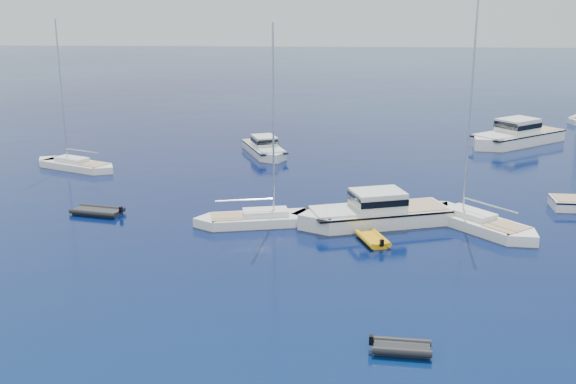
% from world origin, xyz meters
% --- Properties ---
extents(motor_cruiser_centre, '(12.55, 7.08, 3.15)m').
position_xyz_m(motor_cruiser_centre, '(5.27, 25.06, 0.00)').
color(motor_cruiser_centre, silver).
rests_on(motor_cruiser_centre, ground).
extents(motor_cruiser_distant, '(13.40, 11.76, 3.60)m').
position_xyz_m(motor_cruiser_distant, '(22.64, 54.12, 0.00)').
color(motor_cruiser_distant, white).
rests_on(motor_cruiser_distant, ground).
extents(motor_cruiser_horizon, '(5.99, 9.80, 2.46)m').
position_xyz_m(motor_cruiser_horizon, '(-4.65, 47.30, 0.00)').
color(motor_cruiser_horizon, silver).
rests_on(motor_cruiser_horizon, ground).
extents(sailboat_mid_r, '(9.26, 10.45, 16.35)m').
position_xyz_m(sailboat_mid_r, '(12.42, 24.70, 0.00)').
color(sailboat_mid_r, white).
rests_on(sailboat_mid_r, ground).
extents(sailboat_centre, '(10.40, 4.67, 14.82)m').
position_xyz_m(sailboat_centre, '(-3.00, 24.55, 0.00)').
color(sailboat_centre, white).
rests_on(sailboat_centre, ground).
extents(sailboat_far_l, '(9.95, 6.47, 14.40)m').
position_xyz_m(sailboat_far_l, '(-22.22, 40.26, 0.00)').
color(sailboat_far_l, white).
rests_on(sailboat_far_l, ground).
extents(tender_yellow, '(2.68, 3.59, 0.95)m').
position_xyz_m(tender_yellow, '(4.94, 21.07, 0.00)').
color(tender_yellow, '#EEA60E').
rests_on(tender_yellow, ground).
extents(tender_grey_near, '(3.01, 1.92, 0.95)m').
position_xyz_m(tender_grey_near, '(5.39, 6.04, 0.00)').
color(tender_grey_near, black).
rests_on(tender_grey_near, ground).
extents(tender_grey_far, '(4.39, 3.00, 0.95)m').
position_xyz_m(tender_grey_far, '(-15.56, 26.22, 0.00)').
color(tender_grey_far, black).
rests_on(tender_grey_far, ground).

